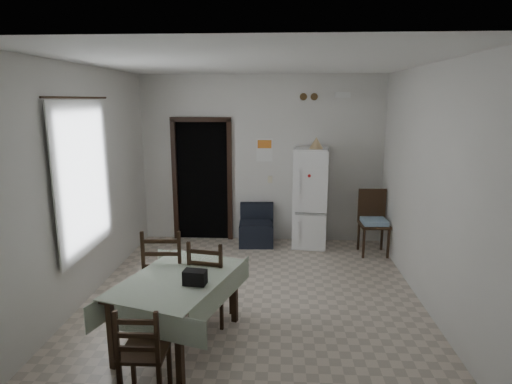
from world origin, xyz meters
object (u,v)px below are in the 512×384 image
object	(u,v)px
fridge	(310,198)
dining_chair_far_left	(166,271)
dining_chair_far_right	(211,280)
navy_seat	(256,225)
corner_chair	(374,223)
dining_table	(179,310)
dining_chair_near_head	(144,350)

from	to	relation	value
fridge	dining_chair_far_left	world-z (taller)	fridge
fridge	dining_chair_far_left	size ratio (longest dim) A/B	1.56
dining_chair_far_right	navy_seat	bearing A→B (deg)	-87.79
corner_chair	dining_chair_far_left	size ratio (longest dim) A/B	0.96
fridge	corner_chair	size ratio (longest dim) A/B	1.62
corner_chair	dining_table	world-z (taller)	corner_chair
navy_seat	dining_table	world-z (taller)	dining_table
dining_chair_far_left	dining_chair_near_head	world-z (taller)	dining_chair_far_left
corner_chair	dining_table	bearing A→B (deg)	-134.59
fridge	navy_seat	distance (m)	1.04
corner_chair	navy_seat	bearing A→B (deg)	167.93
dining_chair_far_left	dining_chair_near_head	size ratio (longest dim) A/B	1.24
fridge	dining_chair_far_right	bearing A→B (deg)	-108.43
fridge	corner_chair	distance (m)	1.12
fridge	dining_table	distance (m)	3.50
dining_chair_far_left	dining_table	bearing A→B (deg)	112.76
dining_table	dining_chair_far_right	world-z (taller)	dining_chair_far_right
dining_chair_far_right	dining_chair_near_head	world-z (taller)	dining_chair_far_right
dining_chair_near_head	corner_chair	bearing A→B (deg)	-127.35
dining_chair_near_head	dining_chair_far_right	bearing A→B (deg)	-105.66
corner_chair	dining_chair_far_right	distance (m)	3.22
navy_seat	dining_chair_near_head	bearing A→B (deg)	-103.22
fridge	navy_seat	world-z (taller)	fridge
navy_seat	dining_chair_far_left	xyz separation A→B (m)	(-0.90, -2.54, 0.19)
dining_table	navy_seat	bearing A→B (deg)	96.12
dining_table	fridge	bearing A→B (deg)	81.09
dining_table	dining_chair_near_head	xyz separation A→B (m)	(-0.09, -0.84, 0.08)
navy_seat	dining_table	size ratio (longest dim) A/B	0.51
navy_seat	dining_chair_near_head	distance (m)	4.01
corner_chair	dining_chair_far_right	xyz separation A→B (m)	(-2.29, -2.27, -0.03)
dining_chair_far_left	dining_chair_far_right	xyz separation A→B (m)	(0.53, -0.08, -0.05)
dining_chair_near_head	dining_table	bearing A→B (deg)	-97.23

